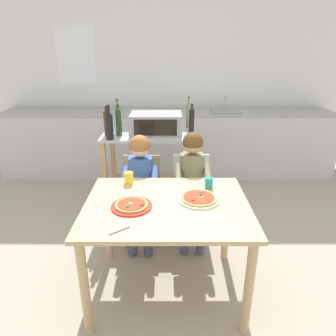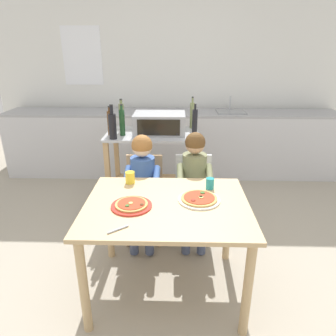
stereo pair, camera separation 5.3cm
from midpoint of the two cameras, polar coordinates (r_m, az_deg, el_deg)
The scene contains 21 objects.
ground_plane at distance 3.51m, azimuth 0.81°, elevation -8.89°, with size 11.09×11.09×0.00m, color #A89E8C.
back_wall_tiled at distance 4.77m, azimuth 1.17°, elevation 16.42°, with size 5.24×0.13×2.70m.
kitchen_counter at distance 4.53m, azimuth 1.10°, elevation 4.66°, with size 4.72×0.60×1.12m.
kitchen_island_cart at distance 3.40m, azimuth -2.36°, elevation 1.47°, with size 0.98×0.59×0.92m.
toaster_oven at distance 3.28m, azimuth -1.11°, elevation 8.28°, with size 0.54×0.38×0.21m.
bottle_brown_beer at distance 3.22m, azimuth -8.02°, elevation 8.43°, with size 0.06×0.06×0.32m.
bottle_tall_green_wine at distance 3.51m, azimuth 4.94°, elevation 9.75°, with size 0.05×0.05×0.35m.
bottle_slim_sauce at distance 3.10m, azimuth -9.74°, elevation 7.77°, with size 0.08×0.08×0.34m.
bottle_clear_vinegar at distance 3.13m, azimuth 5.46°, elevation 8.27°, with size 0.05×0.05×0.34m.
bottle_dark_olive_oil at distance 3.39m, azimuth -8.10°, elevation 9.34°, with size 0.06×0.06×0.35m.
bottle_squat_spirits at distance 3.25m, azimuth -10.18°, elevation 8.25°, with size 0.06×0.06×0.30m.
dining_table at distance 2.23m, azimuth 0.47°, elevation -9.07°, with size 1.15×0.91×0.75m.
dining_chair_left at distance 2.97m, azimuth -3.91°, elevation -4.38°, with size 0.36×0.36×0.81m.
dining_chair_right at distance 2.98m, azimuth 5.18°, elevation -4.33°, with size 0.36×0.36×0.81m.
child_in_blue_striped_shirt at distance 2.79m, azimuth -4.23°, elevation -1.98°, with size 0.32×0.42×1.04m.
child_in_olive_shirt at distance 2.79m, azimuth 5.45°, elevation -1.82°, with size 0.32×0.42×1.06m.
pizza_plate_red_rimmed at distance 2.14m, azimuth -6.05°, elevation -6.83°, with size 0.28×0.28×0.03m.
pizza_plate_white at distance 2.22m, azimuth 6.46°, elevation -5.70°, with size 0.30×0.30×0.03m.
drinking_cup_teal at distance 2.40m, azimuth 8.39°, elevation -2.86°, with size 0.06×0.06×0.09m, color teal.
drinking_cup_yellow at distance 2.49m, azimuth -6.41°, elevation -1.76°, with size 0.08×0.08×0.09m, color yellow.
serving_spoon at distance 1.90m, azimuth -8.41°, elevation -11.16°, with size 0.01×0.01×0.14m, color #B7BABF.
Camera 2 is at (0.06, -1.92, 1.78)m, focal length 32.97 mm.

